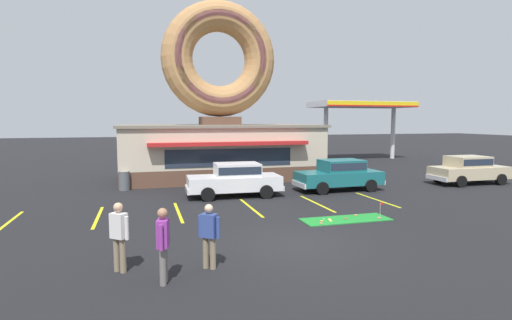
# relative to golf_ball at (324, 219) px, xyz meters

# --- Properties ---
(ground_plane) EXTENTS (160.00, 160.00, 0.00)m
(ground_plane) POSITION_rel_golf_ball_xyz_m (-2.00, -2.19, -0.05)
(ground_plane) COLOR black
(donut_shop_building) EXTENTS (12.30, 6.75, 10.96)m
(donut_shop_building) POSITION_rel_golf_ball_xyz_m (-1.57, 11.76, 3.69)
(donut_shop_building) COLOR brown
(donut_shop_building) RESTS_ON ground
(putting_mat) EXTENTS (3.30, 1.13, 0.03)m
(putting_mat) POSITION_rel_golf_ball_xyz_m (0.82, -0.13, -0.04)
(putting_mat) COLOR #1E842D
(putting_mat) RESTS_ON ground
(mini_donut_near_left) EXTENTS (0.13, 0.13, 0.04)m
(mini_donut_near_left) POSITION_rel_golf_ball_xyz_m (0.12, -0.31, -0.00)
(mini_donut_near_left) COLOR #E5C666
(mini_donut_near_left) RESTS_ON putting_mat
(mini_donut_near_right) EXTENTS (0.13, 0.13, 0.04)m
(mini_donut_near_right) POSITION_rel_golf_ball_xyz_m (1.45, 0.24, -0.00)
(mini_donut_near_right) COLOR #D17F47
(mini_donut_near_right) RESTS_ON putting_mat
(mini_donut_mid_left) EXTENTS (0.13, 0.13, 0.04)m
(mini_donut_mid_left) POSITION_rel_golf_ball_xyz_m (0.19, -0.08, -0.00)
(mini_donut_mid_left) COLOR #E5C666
(mini_donut_mid_left) RESTS_ON putting_mat
(mini_donut_mid_centre) EXTENTS (0.13, 0.13, 0.04)m
(mini_donut_mid_centre) POSITION_rel_golf_ball_xyz_m (-0.35, -0.52, -0.00)
(mini_donut_mid_centre) COLOR #A5724C
(mini_donut_mid_centre) RESTS_ON putting_mat
(mini_donut_mid_right) EXTENTS (0.13, 0.13, 0.04)m
(mini_donut_mid_right) POSITION_rel_golf_ball_xyz_m (-0.19, -0.22, -0.00)
(mini_donut_mid_right) COLOR #D17F47
(mini_donut_mid_right) RESTS_ON putting_mat
(mini_donut_far_left) EXTENTS (0.13, 0.13, 0.04)m
(mini_donut_far_left) POSITION_rel_golf_ball_xyz_m (0.81, -0.13, -0.00)
(mini_donut_far_left) COLOR brown
(mini_donut_far_left) RESTS_ON putting_mat
(mini_donut_far_centre) EXTENTS (0.13, 0.13, 0.04)m
(mini_donut_far_centre) POSITION_rel_golf_ball_xyz_m (2.05, -0.39, -0.00)
(mini_donut_far_centre) COLOR #D8667F
(mini_donut_far_centre) RESTS_ON putting_mat
(golf_ball) EXTENTS (0.04, 0.04, 0.04)m
(golf_ball) POSITION_rel_golf_ball_xyz_m (0.00, 0.00, 0.00)
(golf_ball) COLOR white
(golf_ball) RESTS_ON putting_mat
(putting_flag_pin) EXTENTS (0.13, 0.01, 0.55)m
(putting_flag_pin) POSITION_rel_golf_ball_xyz_m (2.26, -0.18, 0.39)
(putting_flag_pin) COLOR silver
(putting_flag_pin) RESTS_ON putting_mat
(car_teal) EXTENTS (4.59, 2.05, 1.60)m
(car_teal) POSITION_rel_golf_ball_xyz_m (3.53, 5.54, 0.82)
(car_teal) COLOR #196066
(car_teal) RESTS_ON ground
(car_champagne) EXTENTS (4.57, 2.01, 1.60)m
(car_champagne) POSITION_rel_golf_ball_xyz_m (11.67, 5.41, 0.82)
(car_champagne) COLOR #BCAD89
(car_champagne) RESTS_ON ground
(car_white) EXTENTS (4.62, 2.11, 1.60)m
(car_white) POSITION_rel_golf_ball_xyz_m (-2.07, 5.41, 0.82)
(car_white) COLOR silver
(car_white) RESTS_ON ground
(pedestrian_blue_sweater_man) EXTENTS (0.32, 0.58, 1.72)m
(pedestrian_blue_sweater_man) POSITION_rel_golf_ball_xyz_m (-5.92, -4.17, 0.91)
(pedestrian_blue_sweater_man) COLOR slate
(pedestrian_blue_sweater_man) RESTS_ON ground
(pedestrian_hooded_kid) EXTENTS (0.49, 0.42, 1.62)m
(pedestrian_hooded_kid) POSITION_rel_golf_ball_xyz_m (-4.79, -3.54, 0.84)
(pedestrian_hooded_kid) COLOR #7F7056
(pedestrian_hooded_kid) RESTS_ON ground
(pedestrian_leather_jacket_man) EXTENTS (0.47, 0.43, 1.70)m
(pedestrian_leather_jacket_man) POSITION_rel_golf_ball_xyz_m (-6.90, -3.17, 0.89)
(pedestrian_leather_jacket_man) COLOR #7F7056
(pedestrian_leather_jacket_man) RESTS_ON ground
(trash_bin) EXTENTS (0.57, 0.57, 0.97)m
(trash_bin) POSITION_rel_golf_ball_xyz_m (-7.26, 8.67, 0.45)
(trash_bin) COLOR #51565B
(trash_bin) RESTS_ON ground
(gas_station_canopy) EXTENTS (9.00, 4.46, 5.30)m
(gas_station_canopy) POSITION_rel_golf_ball_xyz_m (13.14, 19.82, 4.81)
(gas_station_canopy) COLOR silver
(gas_station_canopy) RESTS_ON ground
(parking_stripe_far_left) EXTENTS (0.12, 3.60, 0.01)m
(parking_stripe_far_left) POSITION_rel_golf_ball_xyz_m (-11.00, 2.81, -0.05)
(parking_stripe_far_left) COLOR yellow
(parking_stripe_far_left) RESTS_ON ground
(parking_stripe_left) EXTENTS (0.12, 3.60, 0.01)m
(parking_stripe_left) POSITION_rel_golf_ball_xyz_m (-8.00, 2.81, -0.05)
(parking_stripe_left) COLOR yellow
(parking_stripe_left) RESTS_ON ground
(parking_stripe_mid_left) EXTENTS (0.12, 3.60, 0.01)m
(parking_stripe_mid_left) POSITION_rel_golf_ball_xyz_m (-5.00, 2.81, -0.05)
(parking_stripe_mid_left) COLOR yellow
(parking_stripe_mid_left) RESTS_ON ground
(parking_stripe_centre) EXTENTS (0.12, 3.60, 0.01)m
(parking_stripe_centre) POSITION_rel_golf_ball_xyz_m (-2.00, 2.81, -0.05)
(parking_stripe_centre) COLOR yellow
(parking_stripe_centre) RESTS_ON ground
(parking_stripe_mid_right) EXTENTS (0.12, 3.60, 0.01)m
(parking_stripe_mid_right) POSITION_rel_golf_ball_xyz_m (1.00, 2.81, -0.05)
(parking_stripe_mid_right) COLOR yellow
(parking_stripe_mid_right) RESTS_ON ground
(parking_stripe_right) EXTENTS (0.12, 3.60, 0.01)m
(parking_stripe_right) POSITION_rel_golf_ball_xyz_m (4.00, 2.81, -0.05)
(parking_stripe_right) COLOR yellow
(parking_stripe_right) RESTS_ON ground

